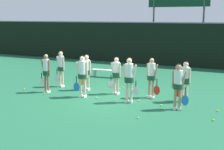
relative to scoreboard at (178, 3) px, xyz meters
name	(u,v)px	position (x,y,z in m)	size (l,w,h in m)	color
ground_plane	(112,97)	(0.10, -10.92, -4.35)	(140.00, 140.00, 0.00)	#216642
fence_windscreen	(173,44)	(0.10, -1.40, -2.81)	(60.00, 0.08, 3.05)	black
scoreboard	(178,3)	(0.00, 0.00, 0.00)	(4.46, 0.15, 5.47)	#515156
bench_courtside	(106,71)	(-2.21, -7.11, -3.98)	(1.65, 0.52, 0.43)	silver
player_0	(46,70)	(-2.96, -11.51, -3.33)	(0.62, 0.33, 1.75)	#8C664C
player_1	(82,73)	(-1.03, -11.51, -3.28)	(0.69, 0.40, 1.80)	beige
player_2	(129,76)	(1.10, -11.41, -3.27)	(0.64, 0.37, 1.82)	beige
player_3	(178,82)	(3.10, -11.51, -3.32)	(0.64, 0.36, 1.73)	tan
player_4	(61,66)	(-3.04, -10.26, -3.31)	(0.61, 0.34, 1.77)	beige
player_5	(86,69)	(-1.56, -10.30, -3.36)	(0.64, 0.34, 1.68)	beige
player_6	(116,73)	(0.03, -10.39, -3.38)	(0.65, 0.35, 1.67)	beige
player_7	(152,75)	(1.66, -10.32, -3.36)	(0.63, 0.36, 1.70)	tan
player_8	(185,78)	(3.08, -10.34, -3.37)	(0.64, 0.36, 1.67)	beige
tennis_ball_0	(97,98)	(-0.36, -11.49, -4.32)	(0.07, 0.07, 0.07)	#CCE033
tennis_ball_1	(120,89)	(-0.19, -9.56, -4.32)	(0.07, 0.07, 0.07)	#CCE033
tennis_ball_2	(138,118)	(2.19, -13.18, -4.32)	(0.06, 0.06, 0.06)	#CCE033
tennis_ball_3	(24,89)	(-4.24, -11.59, -4.32)	(0.07, 0.07, 0.07)	#CCE033
tennis_ball_4	(218,111)	(4.51, -11.15, -4.31)	(0.07, 0.07, 0.07)	#CCE033
tennis_ball_5	(213,120)	(4.52, -12.29, -4.31)	(0.07, 0.07, 0.07)	#CCE033
tennis_ball_6	(123,87)	(-0.17, -9.19, -4.31)	(0.07, 0.07, 0.07)	#CCE033
tennis_ball_7	(107,93)	(-0.31, -10.61, -4.31)	(0.07, 0.07, 0.07)	#CCE033
tennis_ball_8	(44,94)	(-2.79, -11.90, -4.32)	(0.07, 0.07, 0.07)	#CCE033
tennis_ball_9	(139,101)	(1.42, -11.11, -4.32)	(0.07, 0.07, 0.07)	#CCE033
tennis_ball_10	(161,105)	(2.44, -11.37, -4.31)	(0.07, 0.07, 0.07)	#CCE033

